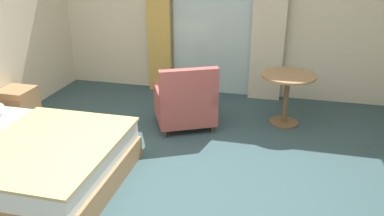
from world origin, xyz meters
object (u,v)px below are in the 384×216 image
armchair_by_window (185,104)px  bed (17,158)px  nightstand (19,106)px  round_cafe_table (287,87)px

armchair_by_window → bed: bearing=-129.7°
nightstand → armchair_by_window: 2.40m
armchair_by_window → round_cafe_table: armchair_by_window is taller
bed → nightstand: 1.58m
bed → round_cafe_table: (2.78, 2.18, 0.28)m
armchair_by_window → round_cafe_table: size_ratio=1.35×
round_cafe_table → armchair_by_window: bearing=-160.9°
nightstand → round_cafe_table: bearing=13.7°
nightstand → round_cafe_table: round_cafe_table is taller
bed → armchair_by_window: bed is taller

